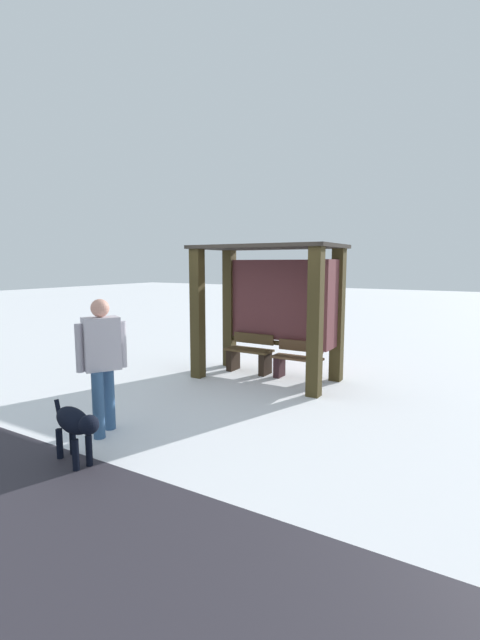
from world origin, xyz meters
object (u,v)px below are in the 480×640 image
at_px(bench_left_inside, 249,356).
at_px(person_walking, 102,356).
at_px(bench_center_inside, 298,363).
at_px(bus_shelter, 275,294).
at_px(dog, 75,424).

height_order(bench_left_inside, person_walking, person_walking).
bearing_deg(bench_center_inside, bus_shelter, -165.24).
xyz_separation_m(bench_left_inside, bench_center_inside, (1.02, 0.00, -0.02)).
distance_m(bench_left_inside, person_walking, 3.69).
bearing_deg(bench_left_inside, dog, -85.36).
height_order(bus_shelter, bench_center_inside, bus_shelter).
xyz_separation_m(bench_left_inside, dog, (0.35, -4.37, 0.11)).
relative_size(bench_center_inside, dog, 1.04).
relative_size(person_walking, dog, 1.91).
bearing_deg(dog, bench_left_inside, 94.64).
height_order(person_walking, dog, person_walking).
relative_size(bench_left_inside, dog, 1.04).
bearing_deg(bus_shelter, bench_center_inside, 14.76).
xyz_separation_m(bus_shelter, dog, (-0.24, -4.26, -1.12)).
height_order(bus_shelter, bench_left_inside, bus_shelter).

